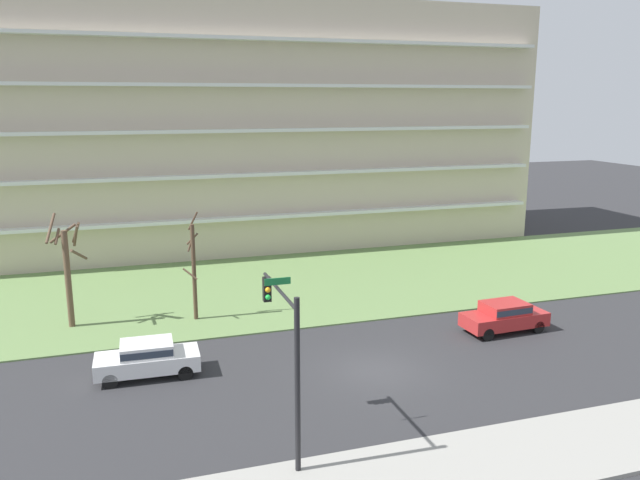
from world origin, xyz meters
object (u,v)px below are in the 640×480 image
Objects in this scene: tree_left at (194,269)px; sedan_white_near_left at (147,357)px; tree_far_left at (68,268)px; traffic_signal_mast at (285,340)px; sedan_red_center_left at (504,315)px.

tree_left is 7.49m from sedan_white_near_left.
tree_far_left is at bearing 172.07° from tree_left.
tree_far_left reaches higher than sedan_white_near_left.
tree_far_left is 16.98m from traffic_signal_mast.
sedan_white_near_left is 1.00× the size of sedan_red_center_left.
tree_far_left is 6.41m from tree_left.
traffic_signal_mast reaches higher than sedan_white_near_left.
sedan_red_center_left is (15.00, -6.63, -1.99)m from tree_left.
tree_left reaches higher than sedan_white_near_left.
tree_far_left is 1.02× the size of traffic_signal_mast.
tree_far_left is 1.36× the size of sedan_white_near_left.
tree_left is at bearing -26.40° from sedan_red_center_left.
tree_left is 1.34× the size of sedan_white_near_left.
tree_left is at bearing 95.29° from traffic_signal_mast.
sedan_white_near_left is at bearing -113.39° from tree_left.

